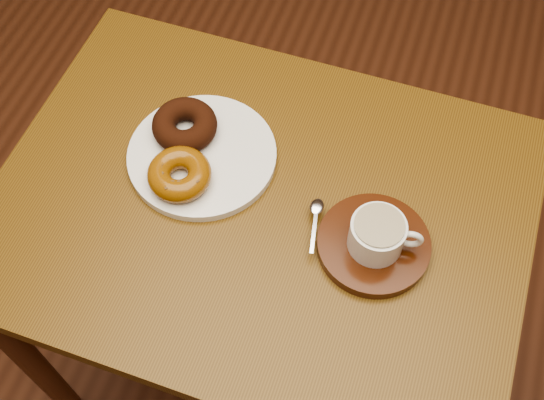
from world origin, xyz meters
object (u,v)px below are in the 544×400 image
(cafe_table, at_px, (261,241))
(saucer, at_px, (373,245))
(donut_plate, at_px, (202,155))
(coffee_cup, at_px, (378,235))

(cafe_table, relative_size, saucer, 4.99)
(donut_plate, bearing_deg, cafe_table, -24.25)
(coffee_cup, bearing_deg, cafe_table, 164.73)
(donut_plate, relative_size, coffee_cup, 2.24)
(cafe_table, height_order, coffee_cup, coffee_cup)
(saucer, height_order, coffee_cup, coffee_cup)
(cafe_table, xyz_separation_m, donut_plate, (-0.11, 0.05, 0.13))
(cafe_table, bearing_deg, saucer, -5.20)
(cafe_table, xyz_separation_m, saucer, (0.18, -0.02, 0.13))
(cafe_table, distance_m, coffee_cup, 0.25)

